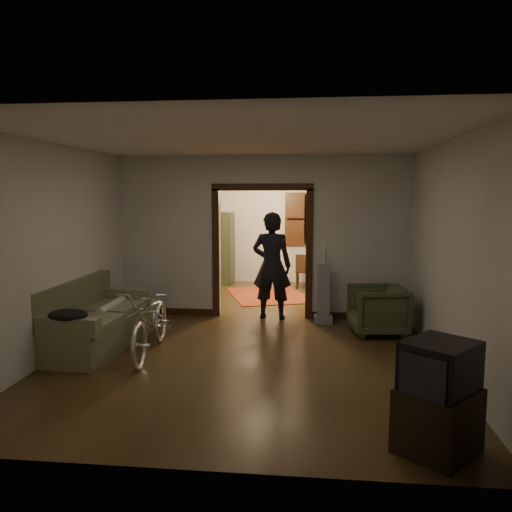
# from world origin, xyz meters

# --- Properties ---
(floor) EXTENTS (5.00, 8.50, 0.01)m
(floor) POSITION_xyz_m (0.00, 0.00, 0.00)
(floor) COLOR #322210
(floor) RESTS_ON ground
(ceiling) EXTENTS (5.00, 8.50, 0.01)m
(ceiling) POSITION_xyz_m (0.00, 0.00, 2.80)
(ceiling) COLOR white
(ceiling) RESTS_ON floor
(wall_back) EXTENTS (5.00, 0.02, 2.80)m
(wall_back) POSITION_xyz_m (0.00, 4.25, 1.40)
(wall_back) COLOR beige
(wall_back) RESTS_ON floor
(wall_left) EXTENTS (0.02, 8.50, 2.80)m
(wall_left) POSITION_xyz_m (-2.50, 0.00, 1.40)
(wall_left) COLOR beige
(wall_left) RESTS_ON floor
(wall_right) EXTENTS (0.02, 8.50, 2.80)m
(wall_right) POSITION_xyz_m (2.50, 0.00, 1.40)
(wall_right) COLOR beige
(wall_right) RESTS_ON floor
(partition_wall) EXTENTS (5.00, 0.14, 2.80)m
(partition_wall) POSITION_xyz_m (0.00, 0.75, 1.40)
(partition_wall) COLOR beige
(partition_wall) RESTS_ON floor
(door_casing) EXTENTS (1.74, 0.20, 2.32)m
(door_casing) POSITION_xyz_m (0.00, 0.75, 1.10)
(door_casing) COLOR #321A0B
(door_casing) RESTS_ON floor
(far_window) EXTENTS (0.98, 0.06, 1.28)m
(far_window) POSITION_xyz_m (0.70, 4.21, 1.55)
(far_window) COLOR black
(far_window) RESTS_ON wall_back
(chandelier) EXTENTS (0.24, 0.24, 0.24)m
(chandelier) POSITION_xyz_m (0.00, 2.50, 2.35)
(chandelier) COLOR #FFE0A5
(chandelier) RESTS_ON ceiling
(light_switch) EXTENTS (0.08, 0.01, 0.12)m
(light_switch) POSITION_xyz_m (1.05, 0.68, 1.25)
(light_switch) COLOR silver
(light_switch) RESTS_ON partition_wall
(sofa) EXTENTS (1.06, 2.10, 0.94)m
(sofa) POSITION_xyz_m (-2.15, -1.27, 0.47)
(sofa) COLOR #606342
(sofa) RESTS_ON floor
(rolled_paper) EXTENTS (0.11, 0.86, 0.11)m
(rolled_paper) POSITION_xyz_m (-2.05, -0.97, 0.53)
(rolled_paper) COLOR beige
(rolled_paper) RESTS_ON sofa
(jacket) EXTENTS (0.49, 0.36, 0.14)m
(jacket) POSITION_xyz_m (-2.10, -2.18, 0.68)
(jacket) COLOR black
(jacket) RESTS_ON sofa
(bicycle) EXTENTS (0.75, 1.80, 0.92)m
(bicycle) POSITION_xyz_m (-1.28, -1.51, 0.46)
(bicycle) COLOR silver
(bicycle) RESTS_ON floor
(armchair) EXTENTS (0.92, 0.90, 0.75)m
(armchair) POSITION_xyz_m (1.86, -0.18, 0.37)
(armchair) COLOR #3F4B2A
(armchair) RESTS_ON floor
(tv_stand) EXTENTS (0.80, 0.81, 0.54)m
(tv_stand) POSITION_xyz_m (1.89, -3.75, 0.27)
(tv_stand) COLOR black
(tv_stand) RESTS_ON floor
(crt_tv) EXTENTS (0.73, 0.74, 0.47)m
(crt_tv) POSITION_xyz_m (1.89, -3.75, 0.71)
(crt_tv) COLOR black
(crt_tv) RESTS_ON tv_stand
(vacuum) EXTENTS (0.31, 0.26, 0.99)m
(vacuum) POSITION_xyz_m (1.05, 0.40, 0.50)
(vacuum) COLOR gray
(vacuum) RESTS_ON floor
(person) EXTENTS (0.72, 0.51, 1.85)m
(person) POSITION_xyz_m (0.17, 0.61, 0.92)
(person) COLOR black
(person) RESTS_ON floor
(oriental_rug) EXTENTS (2.03, 2.33, 0.01)m
(oriental_rug) POSITION_xyz_m (-0.05, 2.57, 0.01)
(oriental_rug) COLOR maroon
(oriental_rug) RESTS_ON floor
(locker) EXTENTS (0.92, 0.60, 1.72)m
(locker) POSITION_xyz_m (-1.44, 3.81, 0.86)
(locker) COLOR #2D3620
(locker) RESTS_ON floor
(globe) EXTENTS (0.26, 0.26, 0.26)m
(globe) POSITION_xyz_m (-1.44, 3.81, 1.94)
(globe) COLOR #1E5972
(globe) RESTS_ON locker
(desk) EXTENTS (1.07, 0.80, 0.71)m
(desk) POSITION_xyz_m (0.97, 3.68, 0.35)
(desk) COLOR black
(desk) RESTS_ON floor
(desk_chair) EXTENTS (0.41, 0.41, 0.80)m
(desk_chair) POSITION_xyz_m (0.68, 3.47, 0.40)
(desk_chair) COLOR black
(desk_chair) RESTS_ON floor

